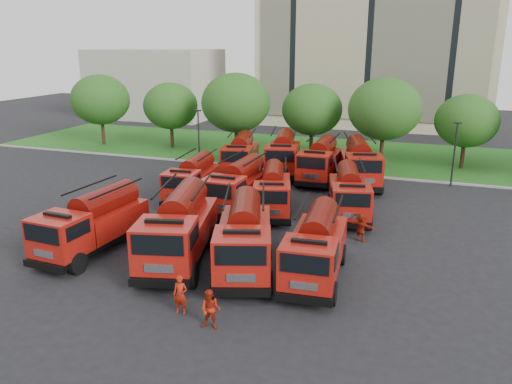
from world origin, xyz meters
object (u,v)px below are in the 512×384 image
fire_truck_0 (93,222)px  fire_truck_2 (244,237)px  fire_truck_5 (238,185)px  firefighter_3 (301,281)px  fire_truck_6 (273,191)px  fire_truck_7 (349,193)px  fire_truck_8 (241,155)px  fire_truck_10 (320,161)px  fire_truck_4 (193,178)px  fire_truck_3 (316,246)px  fire_truck_1 (179,228)px  firefighter_1 (211,328)px  firefighter_4 (237,221)px  firefighter_2 (302,299)px  firefighter_0 (181,313)px  firefighter_5 (360,241)px  fire_truck_9 (283,154)px  fire_truck_11 (360,163)px

fire_truck_0 → fire_truck_2: 8.53m
fire_truck_5 → firefighter_3: (6.82, -9.22, -1.64)m
fire_truck_6 → fire_truck_7: 4.98m
fire_truck_6 → fire_truck_8: bearing=106.3°
fire_truck_8 → fire_truck_10: fire_truck_10 is taller
fire_truck_0 → fire_truck_4: 10.46m
fire_truck_3 → fire_truck_1: bearing=179.2°
fire_truck_4 → firefighter_1: bearing=-67.1°
firefighter_4 → fire_truck_10: bearing=-46.1°
firefighter_2 → firefighter_3: size_ratio=1.08×
fire_truck_10 → firefighter_4: fire_truck_10 is taller
fire_truck_7 → firefighter_2: 11.96m
fire_truck_4 → fire_truck_7: size_ratio=0.95×
fire_truck_2 → firefighter_0: size_ratio=4.63×
fire_truck_2 → firefighter_3: fire_truck_2 is taller
firefighter_3 → fire_truck_7: bearing=-113.6°
fire_truck_5 → fire_truck_8: (-3.31, 9.14, 0.01)m
firefighter_1 → firefighter_4: bearing=102.9°
fire_truck_2 → firefighter_4: 7.21m
fire_truck_1 → firefighter_4: bearing=70.5°
fire_truck_3 → firefighter_5: size_ratio=4.34×
fire_truck_5 → firefighter_4: (0.88, -2.40, -1.64)m
firefighter_4 → firefighter_2: bearing=-175.1°
fire_truck_3 → fire_truck_8: bearing=116.6°
fire_truck_2 → firefighter_0: (-0.99, -4.94, -1.71)m
fire_truck_10 → firefighter_2: (3.58, -19.93, -1.68)m
firefighter_1 → firefighter_2: bearing=47.3°
fire_truck_5 → firefighter_3: fire_truck_5 is taller
fire_truck_5 → firefighter_1: fire_truck_5 is taller
fire_truck_10 → firefighter_1: bearing=-89.0°
fire_truck_9 → firefighter_0: size_ratio=4.67×
fire_truck_2 → fire_truck_6: bearing=80.0°
fire_truck_0 → fire_truck_10: fire_truck_10 is taller
firefighter_5 → firefighter_3: bearing=92.4°
firefighter_0 → fire_truck_7: bearing=65.5°
fire_truck_3 → firefighter_3: fire_truck_3 is taller
firefighter_1 → firefighter_3: size_ratio=0.93×
firefighter_4 → fire_truck_1: bearing=142.6°
fire_truck_11 → firefighter_5: bearing=-96.0°
fire_truck_0 → fire_truck_2: (8.51, 0.61, 0.06)m
fire_truck_8 → fire_truck_9: 3.67m
fire_truck_11 → fire_truck_5: bearing=-142.8°
firefighter_2 → fire_truck_6: bearing=22.4°
fire_truck_7 → fire_truck_11: (-0.45, 7.91, 0.19)m
fire_truck_2 → fire_truck_10: bearing=71.8°
fire_truck_1 → firefighter_4: (0.60, 6.56, -1.82)m
fire_truck_2 → fire_truck_5: bearing=94.9°
firefighter_1 → fire_truck_9: bearing=96.1°
fire_truck_7 → fire_truck_2: bearing=-123.1°
fire_truck_3 → firefighter_1: 6.75m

